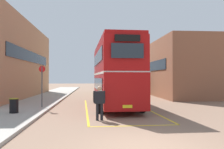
# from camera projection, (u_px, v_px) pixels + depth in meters

# --- Properties ---
(ground_plane) EXTENTS (135.60, 135.60, 0.00)m
(ground_plane) POSITION_uv_depth(u_px,v_px,m) (111.00, 102.00, 22.15)
(ground_plane) COLOR #846651
(sidewalk_left) EXTENTS (4.00, 57.60, 0.14)m
(sidewalk_left) POSITION_uv_depth(u_px,v_px,m) (43.00, 99.00, 24.04)
(sidewalk_left) COLOR #A39E93
(sidewalk_left) RESTS_ON ground
(depot_building_right) EXTENTS (8.27, 16.08, 6.39)m
(depot_building_right) POSITION_uv_depth(u_px,v_px,m) (184.00, 69.00, 30.51)
(depot_building_right) COLOR brown
(depot_building_right) RESTS_ON ground
(double_decker_bus) EXTENTS (3.18, 10.76, 4.75)m
(double_decker_bus) POSITION_uv_depth(u_px,v_px,m) (115.00, 73.00, 18.44)
(double_decker_bus) COLOR black
(double_decker_bus) RESTS_ON ground
(single_deck_bus) EXTENTS (3.04, 9.35, 3.02)m
(single_deck_bus) POSITION_uv_depth(u_px,v_px,m) (120.00, 81.00, 34.46)
(single_deck_bus) COLOR black
(single_deck_bus) RESTS_ON ground
(pedestrian_boarding) EXTENTS (0.58, 0.26, 1.74)m
(pedestrian_boarding) POSITION_uv_depth(u_px,v_px,m) (100.00, 100.00, 12.51)
(pedestrian_boarding) COLOR black
(pedestrian_boarding) RESTS_ON ground
(litter_bin) EXTENTS (0.53, 0.53, 0.84)m
(litter_bin) POSITION_uv_depth(u_px,v_px,m) (14.00, 106.00, 14.14)
(litter_bin) COLOR black
(litter_bin) RESTS_ON sidewalk_left
(bus_stop_sign) EXTENTS (0.44, 0.08, 2.83)m
(bus_stop_sign) POSITION_uv_depth(u_px,v_px,m) (42.00, 82.00, 16.92)
(bus_stop_sign) COLOR #4C4C51
(bus_stop_sign) RESTS_ON sidewalk_left
(bay_marking_yellow) EXTENTS (4.75, 12.84, 0.01)m
(bay_marking_yellow) POSITION_uv_depth(u_px,v_px,m) (118.00, 110.00, 16.45)
(bay_marking_yellow) COLOR gold
(bay_marking_yellow) RESTS_ON ground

